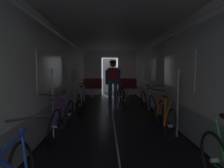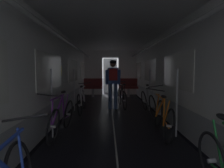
# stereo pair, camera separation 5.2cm
# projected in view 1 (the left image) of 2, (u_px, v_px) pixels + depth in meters

# --- Properties ---
(train_car_shell) EXTENTS (3.14, 12.34, 2.57)m
(train_car_shell) POSITION_uv_depth(u_px,v_px,m) (113.00, 58.00, 5.38)
(train_car_shell) COLOR black
(train_car_shell) RESTS_ON ground
(bench_seat_far_left) EXTENTS (0.98, 0.51, 0.95)m
(bench_seat_far_left) POSITION_uv_depth(u_px,v_px,m) (92.00, 86.00, 9.89)
(bench_seat_far_left) COLOR gray
(bench_seat_far_left) RESTS_ON ground
(bench_seat_far_right) EXTENTS (0.98, 0.51, 0.95)m
(bench_seat_far_right) POSITION_uv_depth(u_px,v_px,m) (128.00, 86.00, 9.94)
(bench_seat_far_right) COLOR gray
(bench_seat_far_right) RESTS_ON ground
(bicycle_silver) EXTENTS (0.44, 1.69, 0.96)m
(bicycle_silver) POSITION_uv_depth(u_px,v_px,m) (148.00, 102.00, 6.12)
(bicycle_silver) COLOR black
(bicycle_silver) RESTS_ON ground
(bicycle_white) EXTENTS (0.44, 1.69, 0.95)m
(bicycle_white) POSITION_uv_depth(u_px,v_px,m) (82.00, 101.00, 6.28)
(bicycle_white) COLOR black
(bicycle_white) RESTS_ON ground
(bicycle_orange) EXTENTS (0.44, 1.70, 0.96)m
(bicycle_orange) POSITION_uv_depth(u_px,v_px,m) (164.00, 117.00, 4.14)
(bicycle_orange) COLOR black
(bicycle_orange) RESTS_ON ground
(bicycle_purple) EXTENTS (0.45, 1.69, 0.95)m
(bicycle_purple) POSITION_uv_depth(u_px,v_px,m) (62.00, 117.00, 4.10)
(bicycle_purple) COLOR black
(bicycle_purple) RESTS_ON ground
(person_cyclist_aisle) EXTENTS (0.53, 0.39, 1.73)m
(person_cyclist_aisle) POSITION_uv_depth(u_px,v_px,m) (113.00, 79.00, 6.79)
(person_cyclist_aisle) COLOR #384C75
(person_cyclist_aisle) RESTS_ON ground
(bicycle_black_in_aisle) EXTENTS (0.44, 1.69, 0.94)m
(bicycle_black_in_aisle) POSITION_uv_depth(u_px,v_px,m) (122.00, 97.00, 7.12)
(bicycle_black_in_aisle) COLOR black
(bicycle_black_in_aisle) RESTS_ON ground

